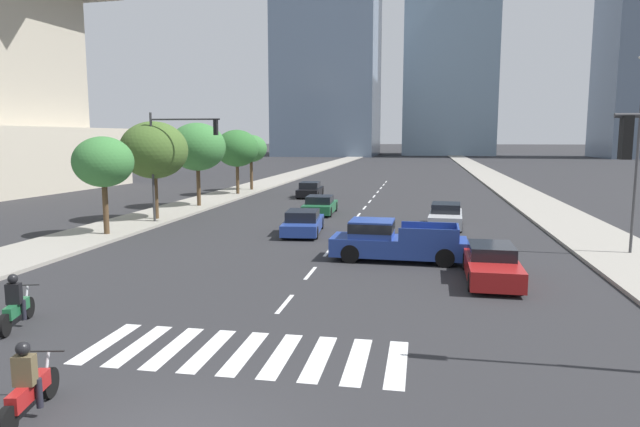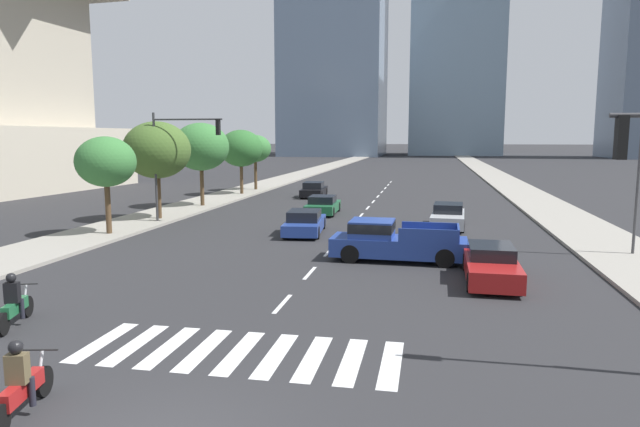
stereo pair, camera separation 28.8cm
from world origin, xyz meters
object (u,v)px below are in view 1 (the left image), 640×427
at_px(sedan_black_2, 310,190).
at_px(street_tree_nearest, 103,162).
at_px(pickup_truck, 392,241).
at_px(traffic_signal_far, 176,148).
at_px(street_tree_fifth, 251,149).
at_px(sedan_red_1, 491,264).
at_px(street_lamp_east, 639,141).
at_px(sedan_blue_0, 303,223).
at_px(motorcycle_third, 16,306).
at_px(street_tree_fourth, 237,148).
at_px(sedan_green_4, 320,205).
at_px(street_tree_second, 154,150).
at_px(street_tree_third, 197,147).
at_px(motorcycle_lead, 28,388).
at_px(sedan_silver_3, 446,216).

distance_m(sedan_black_2, street_tree_nearest, 21.96).
bearing_deg(street_tree_nearest, pickup_truck, -11.47).
xyz_separation_m(traffic_signal_far, street_tree_fifth, (-1.89, 20.48, -0.47)).
relative_size(sedan_red_1, street_lamp_east, 0.56).
relative_size(street_lamp_east, street_tree_nearest, 1.67).
xyz_separation_m(sedan_black_2, street_lamp_east, (18.30, -21.01, 4.31)).
relative_size(sedan_blue_0, street_lamp_east, 0.58).
xyz_separation_m(motorcycle_third, street_tree_fourth, (-5.27, 34.03, 3.52)).
height_order(pickup_truck, sedan_red_1, pickup_truck).
xyz_separation_m(sedan_green_4, traffic_signal_far, (-7.38, -5.93, 3.90)).
height_order(street_tree_second, street_tree_third, street_tree_third).
relative_size(motorcycle_lead, traffic_signal_far, 0.35).
relative_size(motorcycle_third, sedan_blue_0, 0.43).
relative_size(traffic_signal_far, street_lamp_east, 0.77).
relative_size(sedan_black_2, street_lamp_east, 0.57).
height_order(motorcycle_lead, pickup_truck, pickup_truck).
height_order(motorcycle_lead, sedan_silver_3, motorcycle_lead).
bearing_deg(sedan_black_2, street_tree_fifth, 53.81).
distance_m(street_tree_nearest, street_tree_second, 5.54).
distance_m(pickup_truck, sedan_blue_0, 7.56).
height_order(motorcycle_third, street_tree_fourth, street_tree_fourth).
height_order(sedan_silver_3, street_tree_third, street_tree_third).
distance_m(sedan_silver_3, street_tree_fifth, 25.71).
bearing_deg(sedan_green_4, sedan_blue_0, -177.92).
bearing_deg(sedan_black_2, motorcycle_lead, -179.48).
bearing_deg(sedan_blue_0, sedan_red_1, -139.40).
height_order(sedan_blue_0, street_lamp_east, street_lamp_east).
bearing_deg(street_tree_nearest, street_tree_fourth, 90.00).
bearing_deg(motorcycle_third, street_lamp_east, -73.72).
xyz_separation_m(sedan_red_1, sedan_silver_3, (-1.14, 11.93, 0.02)).
height_order(sedan_red_1, street_tree_fourth, street_tree_fourth).
distance_m(sedan_blue_0, sedan_red_1, 12.06).
bearing_deg(motorcycle_lead, motorcycle_third, 28.64).
bearing_deg(sedan_red_1, street_lamp_east, 131.01).
bearing_deg(street_lamp_east, sedan_red_1, -139.80).
relative_size(sedan_silver_3, street_tree_nearest, 0.94).
distance_m(motorcycle_lead, sedan_silver_3, 25.11).
relative_size(sedan_black_2, traffic_signal_far, 0.74).
xyz_separation_m(pickup_truck, sedan_black_2, (-8.22, 23.71, -0.22)).
bearing_deg(street_tree_fifth, street_tree_fourth, -90.00).
bearing_deg(street_tree_nearest, street_lamp_east, -0.67).
bearing_deg(motorcycle_lead, street_tree_third, 4.90).
height_order(sedan_green_4, street_tree_third, street_tree_third).
distance_m(street_lamp_east, street_tree_second, 25.50).
relative_size(motorcycle_third, sedan_silver_3, 0.45).
height_order(traffic_signal_far, street_tree_fifth, traffic_signal_far).
relative_size(motorcycle_lead, sedan_blue_0, 0.45).
relative_size(sedan_black_2, sedan_silver_3, 1.01).
bearing_deg(sedan_blue_0, street_tree_third, 40.57).
height_order(sedan_silver_3, street_tree_nearest, street_tree_nearest).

